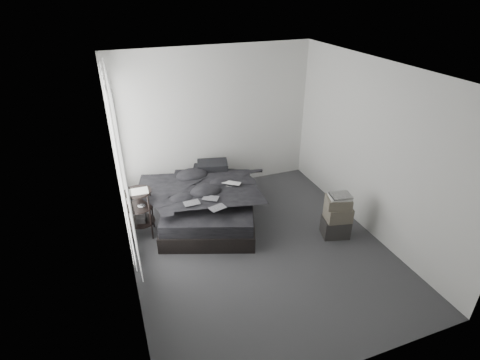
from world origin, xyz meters
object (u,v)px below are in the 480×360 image
object	(u,v)px
laptop	(230,181)
side_stand	(141,213)
bed	(210,212)
box_lower	(335,227)

from	to	relation	value
laptop	side_stand	xyz separation A→B (m)	(-1.45, 0.03, -0.30)
bed	box_lower	xyz separation A→B (m)	(1.69, -1.13, 0.02)
laptop	box_lower	bearing A→B (deg)	-0.15
bed	laptop	world-z (taller)	laptop
bed	side_stand	bearing A→B (deg)	-157.72
bed	box_lower	size ratio (longest dim) A/B	4.69
box_lower	side_stand	bearing A→B (deg)	158.82
laptop	bed	bearing A→B (deg)	-154.50
bed	laptop	distance (m)	0.66
laptop	side_stand	bearing A→B (deg)	-143.22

